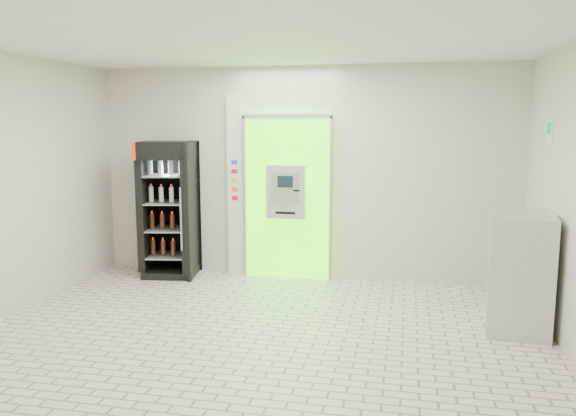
% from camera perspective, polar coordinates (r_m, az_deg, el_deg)
% --- Properties ---
extents(ground, '(6.00, 6.00, 0.00)m').
position_cam_1_polar(ground, '(5.94, -3.15, -13.16)').
color(ground, beige).
rests_on(ground, ground).
extents(room_shell, '(6.00, 6.00, 6.00)m').
position_cam_1_polar(room_shell, '(5.53, -3.30, 4.87)').
color(room_shell, beige).
rests_on(room_shell, ground).
extents(atm_assembly, '(1.30, 0.24, 2.33)m').
position_cam_1_polar(atm_assembly, '(7.98, -0.04, 1.17)').
color(atm_assembly, '#51FF06').
rests_on(atm_assembly, ground).
extents(pillar, '(0.22, 0.11, 2.60)m').
position_cam_1_polar(pillar, '(8.19, -5.33, 2.24)').
color(pillar, silver).
rests_on(pillar, ground).
extents(beverage_cooler, '(0.83, 0.79, 1.95)m').
position_cam_1_polar(beverage_cooler, '(8.31, -11.87, -0.35)').
color(beverage_cooler, black).
rests_on(beverage_cooler, ground).
extents(steel_cabinet, '(0.75, 1.02, 1.26)m').
position_cam_1_polar(steel_cabinet, '(6.57, 22.46, -5.89)').
color(steel_cabinet, '#B8BBC1').
rests_on(steel_cabinet, ground).
extents(exit_sign, '(0.02, 0.22, 0.26)m').
position_cam_1_polar(exit_sign, '(6.89, 25.08, 7.14)').
color(exit_sign, white).
rests_on(exit_sign, room_shell).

